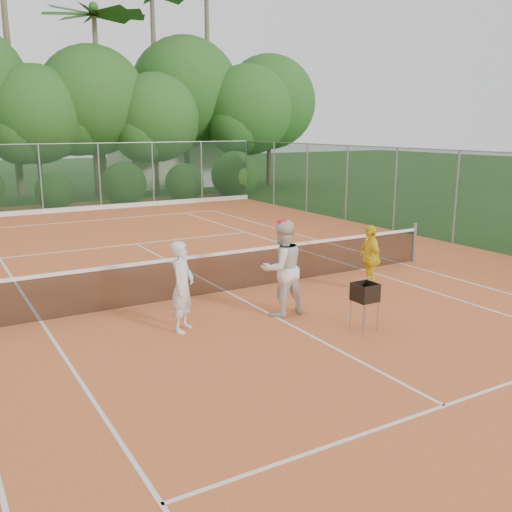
{
  "coord_description": "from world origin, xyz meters",
  "views": [
    {
      "loc": [
        -5.86,
        -11.25,
        3.76
      ],
      "look_at": [
        0.07,
        -1.2,
        1.1
      ],
      "focal_mm": 40.0,
      "sensor_mm": 36.0,
      "label": 1
    }
  ],
  "objects_px": {
    "player_center_grp": "(282,268)",
    "player_yellow": "(370,258)",
    "ball_hopper": "(365,293)",
    "player_white": "(182,287)"
  },
  "relations": [
    {
      "from": "player_center_grp",
      "to": "player_yellow",
      "type": "bearing_deg",
      "value": 9.06
    },
    {
      "from": "ball_hopper",
      "to": "player_white",
      "type": "bearing_deg",
      "value": 141.6
    },
    {
      "from": "player_white",
      "to": "player_yellow",
      "type": "xyz_separation_m",
      "value": [
        4.79,
        0.28,
        -0.08
      ]
    },
    {
      "from": "player_center_grp",
      "to": "ball_hopper",
      "type": "distance_m",
      "value": 1.78
    },
    {
      "from": "player_yellow",
      "to": "ball_hopper",
      "type": "distance_m",
      "value": 2.72
    },
    {
      "from": "player_white",
      "to": "player_yellow",
      "type": "bearing_deg",
      "value": -41.34
    },
    {
      "from": "player_center_grp",
      "to": "player_white",
      "type": "bearing_deg",
      "value": 175.94
    },
    {
      "from": "player_white",
      "to": "player_center_grp",
      "type": "bearing_deg",
      "value": -48.76
    },
    {
      "from": "player_white",
      "to": "ball_hopper",
      "type": "relative_size",
      "value": 1.87
    },
    {
      "from": "player_center_grp",
      "to": "ball_hopper",
      "type": "relative_size",
      "value": 2.16
    }
  ]
}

